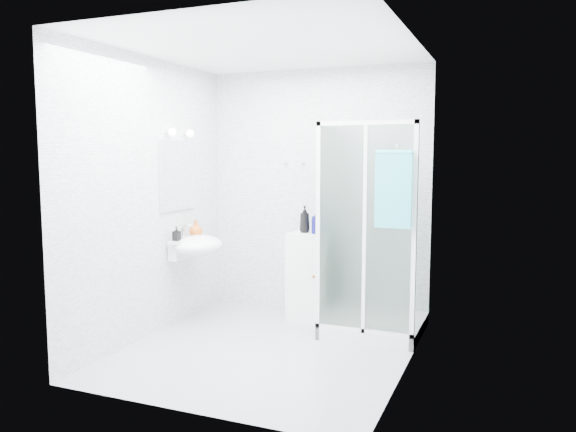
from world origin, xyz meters
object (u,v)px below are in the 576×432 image
at_px(hand_towel, 393,187).
at_px(soap_dispenser_black, 177,234).
at_px(shampoo_bottle_a, 305,219).
at_px(shampoo_bottle_b, 317,221).
at_px(soap_dispenser_orange, 196,228).
at_px(storage_cabinet, 309,276).
at_px(shower_enclosure, 365,287).
at_px(wall_basin, 196,246).

relative_size(hand_towel, soap_dispenser_black, 4.67).
relative_size(shampoo_bottle_a, shampoo_bottle_b, 1.11).
bearing_deg(shampoo_bottle_b, soap_dispenser_orange, -160.01).
xyz_separation_m(soap_dispenser_orange, soap_dispenser_black, (-0.04, -0.30, -0.02)).
bearing_deg(soap_dispenser_orange, storage_cabinet, 21.23).
distance_m(soap_dispenser_orange, soap_dispenser_black, 0.30).
bearing_deg(shampoo_bottle_b, soap_dispenser_black, -149.14).
height_order(shower_enclosure, shampoo_bottle_b, shower_enclosure).
bearing_deg(shampoo_bottle_b, shower_enclosure, -23.90).
distance_m(shower_enclosure, shampoo_bottle_b, 0.85).
bearing_deg(shampoo_bottle_a, soap_dispenser_orange, -157.30).
height_order(storage_cabinet, soap_dispenser_black, soap_dispenser_black).
xyz_separation_m(shampoo_bottle_a, soap_dispenser_orange, (-1.04, -0.43, -0.10)).
xyz_separation_m(shampoo_bottle_b, soap_dispenser_orange, (-1.17, -0.43, -0.08)).
distance_m(hand_towel, shampoo_bottle_a, 1.29).
bearing_deg(soap_dispenser_black, soap_dispenser_orange, 82.71).
relative_size(shower_enclosure, wall_basin, 3.57).
xyz_separation_m(wall_basin, storage_cabinet, (1.00, 0.56, -0.34)).
distance_m(hand_towel, shampoo_bottle_b, 1.18).
relative_size(shower_enclosure, hand_towel, 3.02).
height_order(storage_cabinet, soap_dispenser_orange, soap_dispenser_orange).
relative_size(wall_basin, shampoo_bottle_b, 2.23).
height_order(storage_cabinet, shampoo_bottle_b, shampoo_bottle_b).
height_order(wall_basin, storage_cabinet, wall_basin).
distance_m(storage_cabinet, shampoo_bottle_b, 0.58).
xyz_separation_m(storage_cabinet, shampoo_bottle_b, (0.09, 0.00, 0.58)).
distance_m(shower_enclosure, storage_cabinet, 0.70).
height_order(shampoo_bottle_b, soap_dispenser_black, shampoo_bottle_b).
xyz_separation_m(storage_cabinet, soap_dispenser_black, (-1.13, -0.72, 0.48)).
relative_size(shower_enclosure, soap_dispenser_orange, 11.36).
height_order(shower_enclosure, hand_towel, shower_enclosure).
bearing_deg(wall_basin, shampoo_bottle_b, 27.55).
xyz_separation_m(storage_cabinet, hand_towel, (0.99, -0.65, 0.98)).
bearing_deg(storage_cabinet, shampoo_bottle_a, 172.55).
relative_size(wall_basin, hand_towel, 0.85).
bearing_deg(shampoo_bottle_a, storage_cabinet, -11.11).
relative_size(soap_dispenser_orange, soap_dispenser_black, 1.25).
distance_m(shower_enclosure, wall_basin, 1.72).
relative_size(wall_basin, storage_cabinet, 0.62).
relative_size(storage_cabinet, shampoo_bottle_b, 3.60).
bearing_deg(shampoo_bottle_b, shampoo_bottle_a, 177.44).
bearing_deg(wall_basin, storage_cabinet, 29.34).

